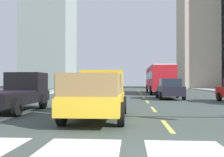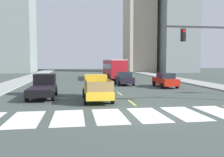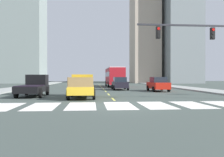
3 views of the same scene
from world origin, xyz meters
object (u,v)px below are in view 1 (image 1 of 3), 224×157
at_px(pickup_stakebed, 99,94).
at_px(pickup_dark, 17,92).
at_px(city_bus, 159,78).
at_px(sedan_far, 170,89).

xyz_separation_m(pickup_stakebed, pickup_dark, (-4.43, 2.02, -0.02)).
distance_m(pickup_stakebed, city_bus, 21.44).
distance_m(pickup_dark, city_bus, 21.00).
bearing_deg(sedan_far, pickup_dark, -132.86).
relative_size(pickup_stakebed, sedan_far, 1.18).
height_order(pickup_dark, city_bus, city_bus).
xyz_separation_m(city_bus, sedan_far, (-0.20, -9.64, -1.09)).
xyz_separation_m(pickup_dark, sedan_far, (9.00, 9.21, -0.06)).
relative_size(city_bus, sedan_far, 2.45).
bearing_deg(city_bus, sedan_far, -91.93).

